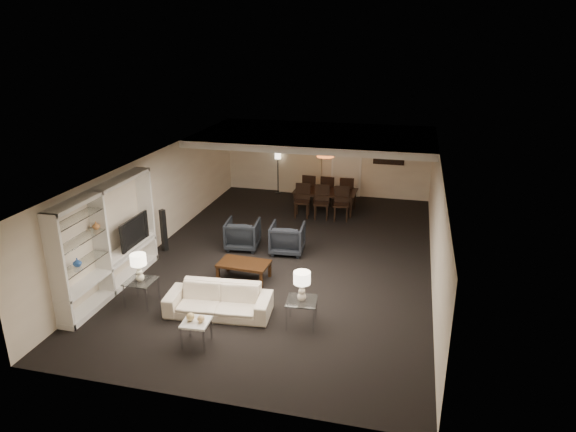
{
  "coord_description": "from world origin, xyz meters",
  "views": [
    {
      "loc": [
        2.83,
        -11.48,
        5.37
      ],
      "look_at": [
        0.0,
        0.0,
        1.1
      ],
      "focal_mm": 32.0,
      "sensor_mm": 36.0,
      "label": 1
    }
  ],
  "objects_px": {
    "coffee_table": "(244,271)",
    "table_lamp_left": "(139,268)",
    "floor_lamp": "(278,173)",
    "side_table_right": "(302,313)",
    "dining_table": "(325,201)",
    "armchair_left": "(243,234)",
    "table_lamp_right": "(302,286)",
    "pendant_light": "(325,153)",
    "chair_nl": "(302,201)",
    "television": "(130,231)",
    "floor_speaker": "(164,230)",
    "vase_amber": "(96,225)",
    "armchair_right": "(287,238)",
    "marble_table": "(197,333)",
    "chair_fl": "(310,189)",
    "sofa": "(219,300)",
    "chair_nm": "(321,202)",
    "side_table_left": "(142,292)",
    "chair_fm": "(329,190)",
    "chair_fr": "(347,192)",
    "chair_nr": "(341,204)",
    "vase_blue": "(77,262)"
  },
  "relations": [
    {
      "from": "armchair_right",
      "to": "side_table_right",
      "type": "distance_m",
      "value": 3.48
    },
    {
      "from": "chair_fm",
      "to": "dining_table",
      "type": "bearing_deg",
      "value": 94.32
    },
    {
      "from": "television",
      "to": "chair_nr",
      "type": "xyz_separation_m",
      "value": [
        4.18,
        4.78,
        -0.57
      ]
    },
    {
      "from": "marble_table",
      "to": "chair_nm",
      "type": "bearing_deg",
      "value": 82.13
    },
    {
      "from": "vase_amber",
      "to": "floor_speaker",
      "type": "relative_size",
      "value": 0.14
    },
    {
      "from": "marble_table",
      "to": "chair_fr",
      "type": "xyz_separation_m",
      "value": [
        1.58,
        8.43,
        0.26
      ]
    },
    {
      "from": "sofa",
      "to": "table_lamp_left",
      "type": "distance_m",
      "value": 1.78
    },
    {
      "from": "side_table_left",
      "to": "chair_fm",
      "type": "height_order",
      "value": "chair_fm"
    },
    {
      "from": "pendant_light",
      "to": "chair_nl",
      "type": "height_order",
      "value": "pendant_light"
    },
    {
      "from": "coffee_table",
      "to": "armchair_left",
      "type": "xyz_separation_m",
      "value": [
        -0.6,
        1.7,
        0.18
      ]
    },
    {
      "from": "side_table_left",
      "to": "table_lamp_left",
      "type": "xyz_separation_m",
      "value": [
        0.0,
        0.0,
        0.56
      ]
    },
    {
      "from": "chair_nl",
      "to": "chair_fm",
      "type": "distance_m",
      "value": 1.43
    },
    {
      "from": "vase_amber",
      "to": "floor_lamp",
      "type": "height_order",
      "value": "vase_amber"
    },
    {
      "from": "chair_fl",
      "to": "chair_fm",
      "type": "distance_m",
      "value": 0.6
    },
    {
      "from": "side_table_left",
      "to": "chair_fl",
      "type": "xyz_separation_m",
      "value": [
        2.08,
        7.33,
        0.24
      ]
    },
    {
      "from": "table_lamp_left",
      "to": "chair_fl",
      "type": "xyz_separation_m",
      "value": [
        2.08,
        7.33,
        -0.33
      ]
    },
    {
      "from": "television",
      "to": "floor_speaker",
      "type": "relative_size",
      "value": 1.02
    },
    {
      "from": "side_table_left",
      "to": "chair_fl",
      "type": "height_order",
      "value": "chair_fl"
    },
    {
      "from": "armchair_right",
      "to": "table_lamp_left",
      "type": "xyz_separation_m",
      "value": [
        -2.3,
        -3.3,
        0.44
      ]
    },
    {
      "from": "vase_blue",
      "to": "floor_lamp",
      "type": "xyz_separation_m",
      "value": [
        1.67,
        8.88,
        -0.44
      ]
    },
    {
      "from": "chair_nm",
      "to": "chair_fm",
      "type": "distance_m",
      "value": 1.3
    },
    {
      "from": "pendant_light",
      "to": "vase_blue",
      "type": "bearing_deg",
      "value": -116.7
    },
    {
      "from": "armchair_right",
      "to": "chair_nl",
      "type": "height_order",
      "value": "chair_nl"
    },
    {
      "from": "side_table_left",
      "to": "sofa",
      "type": "bearing_deg",
      "value": 0.0
    },
    {
      "from": "armchair_left",
      "to": "table_lamp_right",
      "type": "xyz_separation_m",
      "value": [
        2.3,
        -3.3,
        0.44
      ]
    },
    {
      "from": "coffee_table",
      "to": "table_lamp_left",
      "type": "relative_size",
      "value": 1.94
    },
    {
      "from": "television",
      "to": "chair_fl",
      "type": "distance_m",
      "value": 6.8
    },
    {
      "from": "vase_amber",
      "to": "chair_fr",
      "type": "xyz_separation_m",
      "value": [
        4.21,
        7.25,
        -1.14
      ]
    },
    {
      "from": "side_table_left",
      "to": "chair_fl",
      "type": "bearing_deg",
      "value": 74.12
    },
    {
      "from": "sofa",
      "to": "floor_lamp",
      "type": "height_order",
      "value": "floor_lamp"
    },
    {
      "from": "chair_nm",
      "to": "pendant_light",
      "type": "bearing_deg",
      "value": 83.29
    },
    {
      "from": "armchair_left",
      "to": "marble_table",
      "type": "distance_m",
      "value": 4.44
    },
    {
      "from": "table_lamp_right",
      "to": "armchair_left",
      "type": "bearing_deg",
      "value": 124.88
    },
    {
      "from": "armchair_right",
      "to": "marble_table",
      "type": "relative_size",
      "value": 1.79
    },
    {
      "from": "vase_amber",
      "to": "table_lamp_right",
      "type": "bearing_deg",
      "value": -1.02
    },
    {
      "from": "pendant_light",
      "to": "chair_nr",
      "type": "distance_m",
      "value": 1.61
    },
    {
      "from": "sofa",
      "to": "chair_fl",
      "type": "relative_size",
      "value": 2.07
    },
    {
      "from": "chair_fr",
      "to": "vase_amber",
      "type": "bearing_deg",
      "value": 57.63
    },
    {
      "from": "floor_speaker",
      "to": "table_lamp_right",
      "type": "bearing_deg",
      "value": -7.55
    },
    {
      "from": "chair_fl",
      "to": "armchair_right",
      "type": "bearing_deg",
      "value": 97.88
    },
    {
      "from": "television",
      "to": "floor_lamp",
      "type": "distance_m",
      "value": 7.17
    },
    {
      "from": "sofa",
      "to": "dining_table",
      "type": "xyz_separation_m",
      "value": [
        0.98,
        6.68,
        0.03
      ]
    },
    {
      "from": "side_table_right",
      "to": "dining_table",
      "type": "bearing_deg",
      "value": 96.11
    },
    {
      "from": "coffee_table",
      "to": "table_lamp_left",
      "type": "distance_m",
      "value": 2.42
    },
    {
      "from": "table_lamp_right",
      "to": "television",
      "type": "height_order",
      "value": "television"
    },
    {
      "from": "armchair_left",
      "to": "chair_fm",
      "type": "bearing_deg",
      "value": -117.83
    },
    {
      "from": "armchair_right",
      "to": "marble_table",
      "type": "height_order",
      "value": "armchair_right"
    },
    {
      "from": "sofa",
      "to": "vase_blue",
      "type": "relative_size",
      "value": 11.9
    },
    {
      "from": "side_table_left",
      "to": "television",
      "type": "bearing_deg",
      "value": 125.68
    },
    {
      "from": "table_lamp_left",
      "to": "floor_lamp",
      "type": "bearing_deg",
      "value": 84.81
    }
  ]
}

